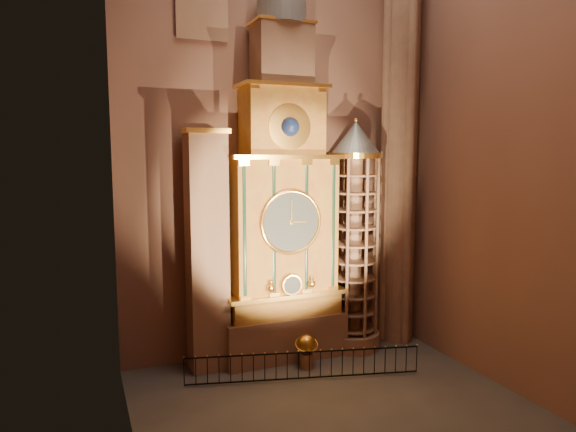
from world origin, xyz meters
name	(u,v)px	position (x,y,z in m)	size (l,w,h in m)	color
floor	(332,405)	(0.00, 0.00, 0.00)	(14.00, 14.00, 0.00)	#383330
wall_back	(274,113)	(0.00, 6.00, 11.00)	(22.00, 22.00, 0.00)	#8E5D4C
wall_left	(122,91)	(-7.00, 0.00, 11.00)	(22.00, 22.00, 0.00)	#8E5D4C
wall_right	(494,107)	(7.00, 0.00, 11.00)	(22.00, 22.00, 0.00)	#8E5D4C
astronomical_clock	(282,211)	(0.00, 4.96, 6.68)	(5.60, 2.41, 16.70)	#8C634C
portrait_tower	(207,250)	(-3.40, 4.98, 5.15)	(1.80, 1.60, 10.20)	#8C634C
stair_turret	(354,238)	(3.50, 4.70, 5.27)	(2.50, 2.50, 10.80)	#8C634C
gothic_pier	(401,116)	(6.10, 5.00, 11.00)	(2.04, 2.04, 22.00)	#8C634C
celestial_globe	(307,348)	(0.49, 3.38, 0.88)	(1.20, 1.16, 1.46)	#8C634C
iron_railing	(304,366)	(-0.13, 2.28, 0.63)	(9.29, 2.45, 1.15)	black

